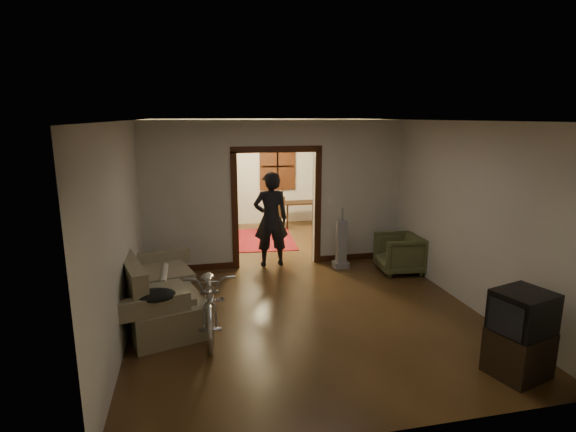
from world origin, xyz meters
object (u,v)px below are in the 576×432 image
object	(u,v)px
sofa	(156,284)
desk	(301,214)
armchair	(399,253)
person	(271,219)
bicycle	(210,298)
locker	(209,193)

from	to	relation	value
sofa	desk	world-z (taller)	sofa
sofa	armchair	xyz separation A→B (m)	(4.30, 1.01, -0.14)
person	bicycle	bearing A→B (deg)	63.01
person	locker	bearing A→B (deg)	-72.29
armchair	person	world-z (taller)	person
locker	sofa	bearing A→B (deg)	-104.15
bicycle	desk	size ratio (longest dim) A/B	2.05
armchair	desk	world-z (taller)	armchair
bicycle	armchair	distance (m)	3.92
sofa	armchair	distance (m)	4.42
locker	armchair	bearing A→B (deg)	-53.96
sofa	locker	xyz separation A→B (m)	(1.01, 5.08, 0.46)
bicycle	armchair	xyz separation A→B (m)	(3.56, 1.65, -0.12)
person	desk	distance (m)	3.27
bicycle	person	world-z (taller)	person
bicycle	desk	xyz separation A→B (m)	(2.61, 5.50, -0.15)
locker	desk	bearing A→B (deg)	-8.33
person	desk	xyz separation A→B (m)	(1.32, 2.94, -0.60)
locker	desk	xyz separation A→B (m)	(2.34, -0.22, -0.63)
sofa	desk	xyz separation A→B (m)	(3.36, 4.86, -0.17)
armchair	desk	xyz separation A→B (m)	(-0.94, 3.85, -0.03)
person	locker	xyz separation A→B (m)	(-1.02, 3.16, 0.04)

